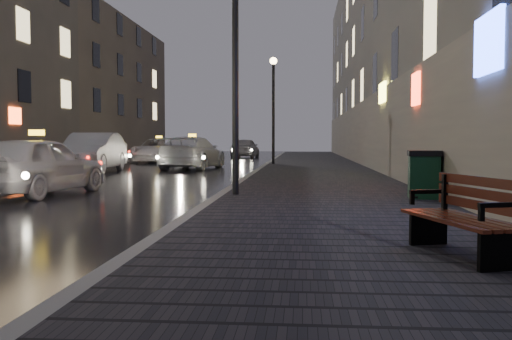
% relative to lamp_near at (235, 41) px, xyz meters
% --- Properties ---
extents(ground, '(120.00, 120.00, 0.00)m').
position_rel_lamp_near_xyz_m(ground, '(-1.85, -6.00, -3.49)').
color(ground, black).
rests_on(ground, ground).
extents(sidewalk, '(4.60, 58.00, 0.15)m').
position_rel_lamp_near_xyz_m(sidewalk, '(2.05, 15.00, -3.41)').
color(sidewalk, black).
rests_on(sidewalk, ground).
extents(curb, '(0.20, 58.00, 0.15)m').
position_rel_lamp_near_xyz_m(curb, '(-0.35, 15.00, -3.41)').
color(curb, slate).
rests_on(curb, ground).
extents(sidewalk_far, '(2.40, 58.00, 0.15)m').
position_rel_lamp_near_xyz_m(sidewalk_far, '(-10.55, 15.00, -3.41)').
color(sidewalk_far, black).
rests_on(sidewalk_far, ground).
extents(curb_far, '(0.20, 58.00, 0.15)m').
position_rel_lamp_near_xyz_m(curb_far, '(-9.25, 15.00, -3.41)').
color(curb_far, slate).
rests_on(curb_far, ground).
extents(building_near, '(1.80, 50.00, 13.00)m').
position_rel_lamp_near_xyz_m(building_near, '(5.25, 19.00, 3.01)').
color(building_near, '#605B54').
rests_on(building_near, ground).
extents(building_far_c, '(6.00, 22.00, 11.00)m').
position_rel_lamp_near_xyz_m(building_far_c, '(-15.35, 33.00, 2.01)').
color(building_far_c, '#6B6051').
rests_on(building_far_c, ground).
extents(lamp_near, '(0.36, 0.36, 5.28)m').
position_rel_lamp_near_xyz_m(lamp_near, '(0.00, 0.00, 0.00)').
color(lamp_near, black).
rests_on(lamp_near, sidewalk).
extents(lamp_far, '(0.36, 0.36, 5.28)m').
position_rel_lamp_near_xyz_m(lamp_far, '(0.00, 16.00, 0.00)').
color(lamp_far, black).
rests_on(lamp_far, sidewalk).
extents(bench, '(0.98, 1.71, 0.83)m').
position_rel_lamp_near_xyz_m(bench, '(3.16, -6.42, -2.93)').
color(bench, black).
rests_on(bench, sidewalk).
extents(trash_bin, '(0.70, 0.70, 0.98)m').
position_rel_lamp_near_xyz_m(trash_bin, '(3.95, -0.51, -2.84)').
color(trash_bin, black).
rests_on(trash_bin, sidewalk).
extents(taxi_near, '(2.27, 4.46, 1.45)m').
position_rel_lamp_near_xyz_m(taxi_near, '(-4.98, 0.96, -2.76)').
color(taxi_near, silver).
rests_on(taxi_near, ground).
extents(car_left_mid, '(2.11, 5.12, 1.65)m').
position_rel_lamp_near_xyz_m(car_left_mid, '(-7.24, 10.61, -2.66)').
color(car_left_mid, '#AAAAB2').
rests_on(car_left_mid, ground).
extents(taxi_mid, '(2.63, 5.31, 1.49)m').
position_rel_lamp_near_xyz_m(taxi_mid, '(-3.61, 13.52, -2.75)').
color(taxi_mid, white).
rests_on(taxi_mid, ground).
extents(taxi_far, '(2.54, 5.25, 1.44)m').
position_rel_lamp_near_xyz_m(taxi_far, '(-6.91, 20.33, -2.77)').
color(taxi_far, silver).
rests_on(taxi_far, ground).
extents(car_far, '(1.99, 4.41, 1.47)m').
position_rel_lamp_near_xyz_m(car_far, '(-2.85, 30.11, -2.75)').
color(car_far, gray).
rests_on(car_far, ground).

